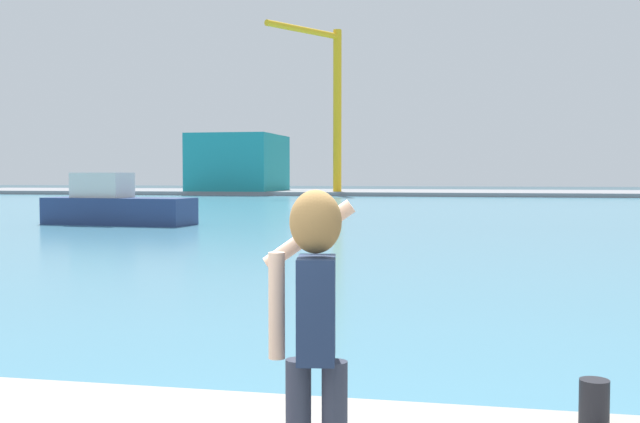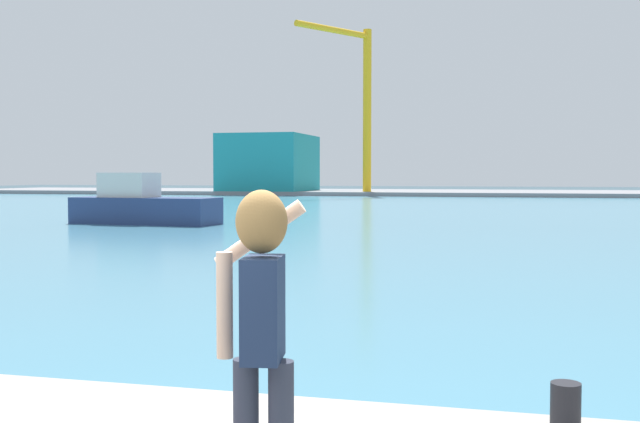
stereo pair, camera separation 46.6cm
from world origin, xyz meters
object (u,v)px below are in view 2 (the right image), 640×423
(harbor_bollard, at_px, (566,408))
(warehouse_left, at_px, (269,163))
(person_photographer, at_px, (261,315))
(port_crane, at_px, (360,93))
(boat_moored, at_px, (142,206))

(harbor_bollard, xyz_separation_m, warehouse_left, (-30.36, 87.00, 3.14))
(person_photographer, height_order, port_crane, port_crane)
(harbor_bollard, bearing_deg, person_photographer, -135.24)
(harbor_bollard, bearing_deg, boat_moored, 122.09)
(harbor_bollard, bearing_deg, port_crane, 102.11)
(boat_moored, height_order, warehouse_left, warehouse_left)
(harbor_bollard, bearing_deg, warehouse_left, 109.24)
(person_photographer, height_order, harbor_bollard, person_photographer)
(person_photographer, bearing_deg, harbor_bollard, -54.78)
(person_photographer, distance_m, boat_moored, 35.46)
(port_crane, bearing_deg, harbor_bollard, -77.89)
(person_photographer, distance_m, port_crane, 86.40)
(boat_moored, bearing_deg, port_crane, 94.20)
(port_crane, bearing_deg, person_photographer, -79.23)
(warehouse_left, distance_m, port_crane, 15.62)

